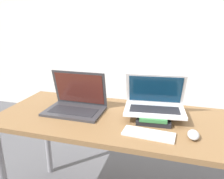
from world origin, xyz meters
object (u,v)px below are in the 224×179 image
object	(u,v)px
wireless_keyboard	(149,134)
mouse	(193,135)
laptop_on_books	(155,103)
book_stack	(154,115)
laptop_left	(76,103)

from	to	relation	value
wireless_keyboard	mouse	world-z (taller)	mouse
laptop_on_books	book_stack	bearing A→B (deg)	-86.42
wireless_keyboard	mouse	bearing A→B (deg)	9.43
book_stack	laptop_left	bearing A→B (deg)	-177.57
laptop_left	book_stack	bearing A→B (deg)	2.43
laptop_on_books	laptop_left	bearing A→B (deg)	-175.35
laptop_left	mouse	size ratio (longest dim) A/B	3.76
laptop_left	wireless_keyboard	size ratio (longest dim) A/B	1.34
book_stack	wireless_keyboard	xyz separation A→B (m)	(-0.00, -0.22, -0.02)
wireless_keyboard	laptop_left	bearing A→B (deg)	158.70
laptop_on_books	mouse	size ratio (longest dim) A/B	3.84
book_stack	wireless_keyboard	size ratio (longest dim) A/B	1.02
laptop_left	book_stack	size ratio (longest dim) A/B	1.32
book_stack	mouse	distance (m)	0.29
laptop_left	laptop_on_books	size ratio (longest dim) A/B	0.98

